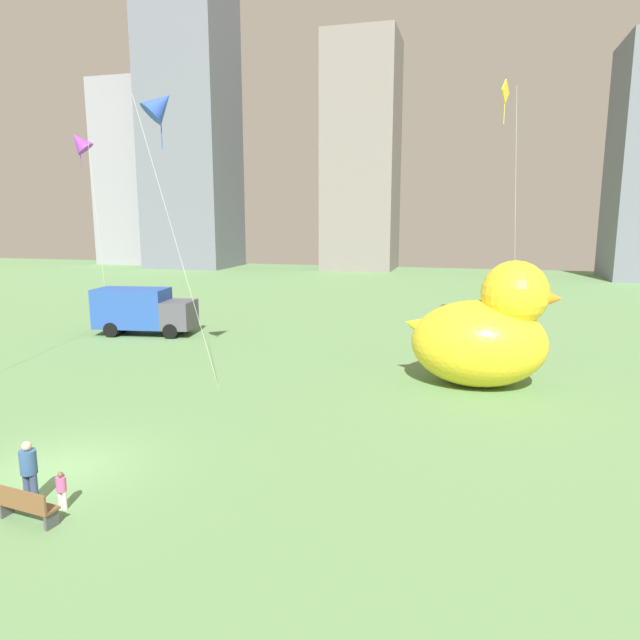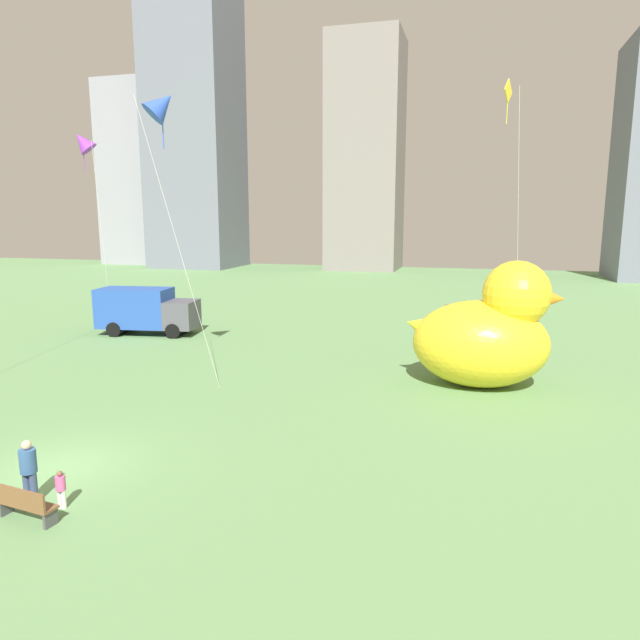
{
  "view_description": "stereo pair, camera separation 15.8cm",
  "coord_description": "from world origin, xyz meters",
  "px_view_note": "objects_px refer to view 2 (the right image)",
  "views": [
    {
      "loc": [
        11.23,
        -12.87,
        7.19
      ],
      "look_at": [
        6.54,
        4.61,
        3.9
      ],
      "focal_mm": 31.87,
      "sensor_mm": 36.0,
      "label": 1
    },
    {
      "loc": [
        11.38,
        -12.83,
        7.19
      ],
      "look_at": [
        6.54,
        4.61,
        3.9
      ],
      "focal_mm": 31.87,
      "sensor_mm": 36.0,
      "label": 2
    }
  ],
  "objects_px": {
    "person_adult": "(29,468)",
    "kite_blue": "(162,105)",
    "box_truck": "(146,311)",
    "kite_yellow": "(509,105)",
    "person_child": "(61,488)",
    "giant_inflatable_duck": "(486,333)",
    "kite_purple": "(83,142)",
    "park_bench": "(24,503)"
  },
  "relations": [
    {
      "from": "person_adult",
      "to": "park_bench",
      "type": "bearing_deg",
      "value": -55.32
    },
    {
      "from": "kite_purple",
      "to": "person_adult",
      "type": "bearing_deg",
      "value": -57.09
    },
    {
      "from": "park_bench",
      "to": "person_child",
      "type": "xyz_separation_m",
      "value": [
        0.4,
        0.78,
        0.08
      ]
    },
    {
      "from": "kite_purple",
      "to": "kite_blue",
      "type": "height_order",
      "value": "kite_purple"
    },
    {
      "from": "box_truck",
      "to": "kite_yellow",
      "type": "distance_m",
      "value": 24.24
    },
    {
      "from": "box_truck",
      "to": "kite_yellow",
      "type": "relative_size",
      "value": 0.43
    },
    {
      "from": "person_adult",
      "to": "box_truck",
      "type": "relative_size",
      "value": 0.27
    },
    {
      "from": "park_bench",
      "to": "person_adult",
      "type": "xyz_separation_m",
      "value": [
        -0.57,
        0.82,
        0.45
      ]
    },
    {
      "from": "kite_yellow",
      "to": "kite_blue",
      "type": "relative_size",
      "value": 1.17
    },
    {
      "from": "giant_inflatable_duck",
      "to": "box_truck",
      "type": "bearing_deg",
      "value": 163.76
    },
    {
      "from": "person_adult",
      "to": "person_child",
      "type": "xyz_separation_m",
      "value": [
        0.96,
        -0.04,
        -0.37
      ]
    },
    {
      "from": "person_adult",
      "to": "kite_blue",
      "type": "bearing_deg",
      "value": 99.74
    },
    {
      "from": "giant_inflatable_duck",
      "to": "kite_purple",
      "type": "relative_size",
      "value": 0.53
    },
    {
      "from": "park_bench",
      "to": "kite_blue",
      "type": "xyz_separation_m",
      "value": [
        -2.34,
        11.13,
        11.11
      ]
    },
    {
      "from": "park_bench",
      "to": "kite_yellow",
      "type": "height_order",
      "value": "kite_yellow"
    },
    {
      "from": "person_child",
      "to": "box_truck",
      "type": "distance_m",
      "value": 21.95
    },
    {
      "from": "box_truck",
      "to": "kite_yellow",
      "type": "bearing_deg",
      "value": 9.4
    },
    {
      "from": "park_bench",
      "to": "person_child",
      "type": "distance_m",
      "value": 0.88
    },
    {
      "from": "giant_inflatable_duck",
      "to": "kite_blue",
      "type": "distance_m",
      "value": 16.29
    },
    {
      "from": "park_bench",
      "to": "person_adult",
      "type": "relative_size",
      "value": 1.0
    },
    {
      "from": "box_truck",
      "to": "kite_blue",
      "type": "height_order",
      "value": "kite_blue"
    },
    {
      "from": "person_child",
      "to": "kite_purple",
      "type": "bearing_deg",
      "value": 124.81
    },
    {
      "from": "park_bench",
      "to": "kite_purple",
      "type": "relative_size",
      "value": 0.13
    },
    {
      "from": "person_adult",
      "to": "box_truck",
      "type": "xyz_separation_m",
      "value": [
        -8.97,
        19.52,
        0.52
      ]
    },
    {
      "from": "person_adult",
      "to": "kite_blue",
      "type": "relative_size",
      "value": 0.14
    },
    {
      "from": "person_adult",
      "to": "giant_inflatable_duck",
      "type": "height_order",
      "value": "giant_inflatable_duck"
    },
    {
      "from": "person_child",
      "to": "giant_inflatable_duck",
      "type": "height_order",
      "value": "giant_inflatable_duck"
    },
    {
      "from": "box_truck",
      "to": "kite_purple",
      "type": "bearing_deg",
      "value": -179.85
    },
    {
      "from": "person_adult",
      "to": "kite_yellow",
      "type": "relative_size",
      "value": 0.11
    },
    {
      "from": "kite_yellow",
      "to": "box_truck",
      "type": "bearing_deg",
      "value": -170.6
    },
    {
      "from": "giant_inflatable_duck",
      "to": "box_truck",
      "type": "height_order",
      "value": "giant_inflatable_duck"
    },
    {
      "from": "person_adult",
      "to": "giant_inflatable_duck",
      "type": "xyz_separation_m",
      "value": [
        11.2,
        13.65,
        1.39
      ]
    },
    {
      "from": "person_adult",
      "to": "kite_yellow",
      "type": "height_order",
      "value": "kite_yellow"
    },
    {
      "from": "park_bench",
      "to": "kite_blue",
      "type": "bearing_deg",
      "value": 101.86
    },
    {
      "from": "person_child",
      "to": "kite_blue",
      "type": "bearing_deg",
      "value": 104.79
    },
    {
      "from": "kite_yellow",
      "to": "kite_purple",
      "type": "xyz_separation_m",
      "value": [
        -24.59,
        -3.47,
        -1.55
      ]
    },
    {
      "from": "person_child",
      "to": "kite_blue",
      "type": "relative_size",
      "value": 0.08
    },
    {
      "from": "giant_inflatable_duck",
      "to": "kite_purple",
      "type": "bearing_deg",
      "value": 166.17
    },
    {
      "from": "park_bench",
      "to": "kite_purple",
      "type": "distance_m",
      "value": 26.68
    },
    {
      "from": "kite_purple",
      "to": "kite_yellow",
      "type": "bearing_deg",
      "value": 8.04
    },
    {
      "from": "person_child",
      "to": "giant_inflatable_duck",
      "type": "bearing_deg",
      "value": 53.2
    },
    {
      "from": "park_bench",
      "to": "giant_inflatable_duck",
      "type": "xyz_separation_m",
      "value": [
        10.63,
        14.46,
        1.84
      ]
    }
  ]
}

